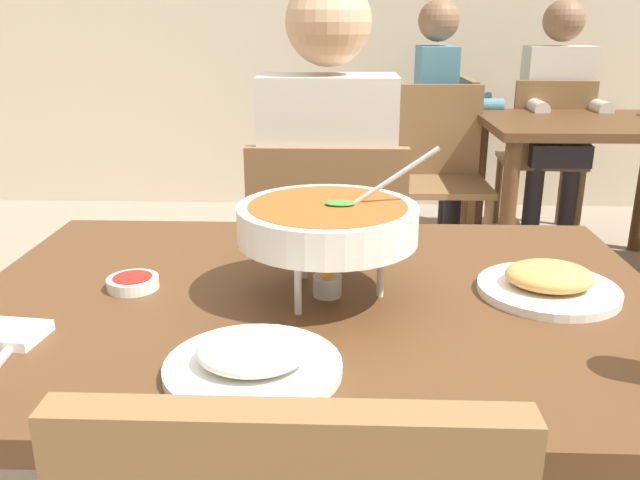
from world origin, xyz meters
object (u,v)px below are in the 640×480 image
(chair_diner_main, at_px, (327,276))
(patron_bg_right, at_px, (441,107))
(diner_main, at_px, (328,193))
(sauce_dish, at_px, (133,282))
(curry_bowl, at_px, (328,223))
(dining_table_far, at_px, (589,149))
(chair_bg_right, at_px, (445,150))
(dining_table_main, at_px, (317,356))
(appetizer_plate, at_px, (549,283))
(rice_plate, at_px, (253,359))
(chair_bg_corner, at_px, (440,167))
(patron_bg_middle, at_px, (557,108))
(chair_bg_middle, at_px, (545,151))

(chair_diner_main, height_order, patron_bg_right, patron_bg_right)
(diner_main, height_order, sauce_dish, diner_main)
(curry_bowl, relative_size, patron_bg_right, 0.25)
(patron_bg_right, bearing_deg, dining_table_far, -41.52)
(diner_main, height_order, chair_bg_right, diner_main)
(dining_table_main, bearing_deg, patron_bg_right, 77.92)
(appetizer_plate, distance_m, chair_bg_right, 2.64)
(sauce_dish, xyz_separation_m, dining_table_far, (1.53, 2.11, -0.15))
(sauce_dish, relative_size, chair_bg_right, 0.10)
(rice_plate, height_order, chair_bg_corner, chair_bg_corner)
(dining_table_main, relative_size, chair_bg_right, 1.33)
(chair_diner_main, xyz_separation_m, diner_main, (0.00, 0.03, 0.24))
(dining_table_far, height_order, patron_bg_middle, patron_bg_middle)
(chair_bg_middle, height_order, patron_bg_middle, patron_bg_middle)
(chair_diner_main, relative_size, chair_bg_middle, 1.00)
(dining_table_far, distance_m, chair_bg_middle, 0.54)
(dining_table_far, bearing_deg, appetizer_plate, -110.97)
(chair_bg_middle, bearing_deg, diner_main, -121.27)
(dining_table_main, distance_m, chair_diner_main, 0.72)
(rice_plate, height_order, chair_bg_right, chair_bg_right)
(appetizer_plate, bearing_deg, diner_main, 118.86)
(dining_table_main, height_order, patron_bg_middle, patron_bg_middle)
(dining_table_far, relative_size, chair_bg_right, 1.11)
(chair_diner_main, bearing_deg, patron_bg_middle, 58.41)
(sauce_dish, distance_m, patron_bg_right, 2.82)
(curry_bowl, height_order, rice_plate, curry_bowl)
(curry_bowl, height_order, appetizer_plate, curry_bowl)
(chair_bg_middle, bearing_deg, appetizer_plate, -106.13)
(diner_main, height_order, dining_table_far, diner_main)
(dining_table_main, distance_m, chair_bg_middle, 2.90)
(curry_bowl, height_order, chair_bg_middle, curry_bowl)
(appetizer_plate, bearing_deg, dining_table_main, -176.94)
(curry_bowl, distance_m, patron_bg_middle, 2.92)
(chair_diner_main, relative_size, rice_plate, 3.75)
(patron_bg_right, bearing_deg, rice_plate, -102.40)
(diner_main, distance_m, chair_bg_corner, 1.57)
(appetizer_plate, bearing_deg, curry_bowl, -177.03)
(chair_bg_right, bearing_deg, appetizer_plate, -94.49)
(chair_bg_corner, bearing_deg, curry_bowl, -102.80)
(rice_plate, distance_m, sauce_dish, 0.38)
(dining_table_main, bearing_deg, rice_plate, -105.49)
(chair_bg_middle, bearing_deg, chair_diner_main, -120.84)
(chair_diner_main, xyz_separation_m, chair_bg_corner, (0.52, 1.50, 0.00))
(sauce_dish, bearing_deg, dining_table_far, 54.03)
(dining_table_main, distance_m, chair_bg_corner, 2.28)
(dining_table_far, height_order, chair_bg_corner, chair_bg_corner)
(sauce_dish, relative_size, chair_bg_corner, 0.10)
(patron_bg_right, bearing_deg, appetizer_plate, -93.78)
(chair_bg_middle, height_order, chair_bg_right, same)
(chair_diner_main, bearing_deg, dining_table_far, 49.55)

